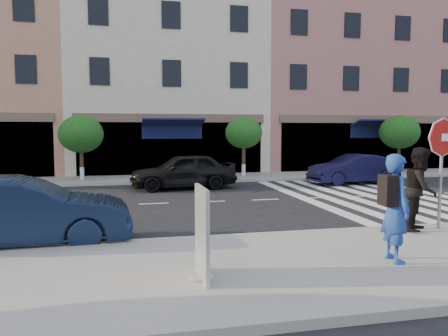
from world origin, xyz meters
TOP-DOWN VIEW (x-y plane):
  - ground at (0.00, 0.00)m, footprint 120.00×120.00m
  - sidewalk_near at (0.00, -3.75)m, footprint 60.00×4.50m
  - sidewalk_far at (0.00, 11.00)m, footprint 60.00×3.00m
  - building_centre at (-0.50, 17.00)m, footprint 11.00×9.00m
  - building_east_mid at (11.50, 17.00)m, footprint 13.00×9.00m
  - street_tree_wb at (-5.00, 10.80)m, footprint 2.10×2.10m
  - street_tree_c at (3.00, 10.80)m, footprint 1.90×1.90m
  - street_tree_ea at (12.00, 10.80)m, footprint 2.20×2.20m
  - stop_sign at (4.49, -1.91)m, footprint 0.93×0.22m
  - photographer at (1.85, -4.05)m, footprint 0.53×0.75m
  - walker at (3.88, -2.00)m, footprint 1.21×1.20m
  - poster_board at (-1.70, -4.22)m, footprint 0.35×0.97m
  - car_near_mid at (-5.08, -1.00)m, footprint 4.68×1.88m
  - car_far_mid at (-0.54, 7.60)m, footprint 4.65×2.23m
  - car_far_right at (7.46, 7.60)m, footprint 4.30×1.77m

SIDE VIEW (x-z plane):
  - ground at x=0.00m, z-range 0.00..0.00m
  - sidewalk_near at x=0.00m, z-range 0.00..0.15m
  - sidewalk_far at x=0.00m, z-range 0.00..0.15m
  - car_far_right at x=7.46m, z-range 0.00..1.38m
  - car_near_mid at x=-5.08m, z-range 0.00..1.51m
  - car_far_mid at x=-0.54m, z-range 0.00..1.53m
  - poster_board at x=-1.70m, z-range 0.12..1.60m
  - photographer at x=1.85m, z-range 0.15..2.10m
  - walker at x=3.88m, z-range 0.15..2.12m
  - stop_sign at x=4.49m, z-range 0.74..3.41m
  - street_tree_wb at x=-5.00m, z-range 0.78..3.84m
  - street_tree_c at x=3.00m, z-range 0.84..3.87m
  - street_tree_ea at x=12.00m, z-range 0.80..3.99m
  - building_centre at x=-0.50m, z-range 0.00..11.00m
  - building_east_mid at x=11.50m, z-range 0.00..13.00m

